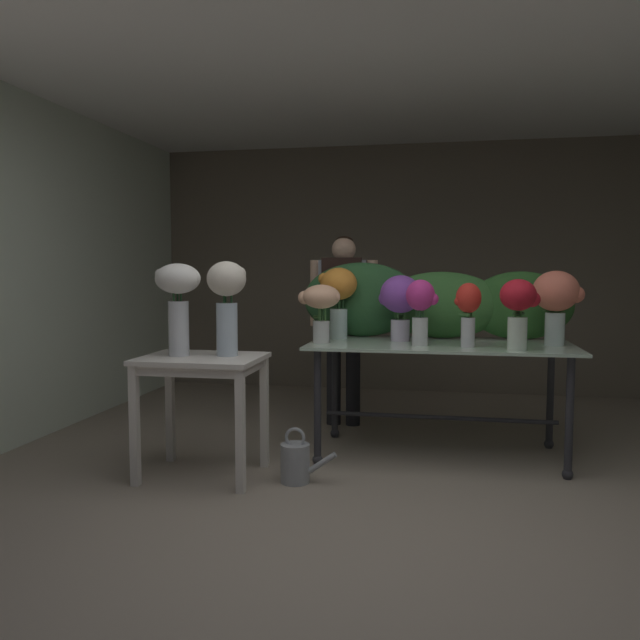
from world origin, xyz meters
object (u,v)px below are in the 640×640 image
vase_crimson_snapdragons (519,307)px  side_table_white (202,373)px  vase_coral_hydrangea (557,298)px  florist (343,310)px  display_table_glass (440,361)px  vase_sunset_peonies (339,293)px  watering_can (296,462)px  vase_magenta_roses (421,306)px  vase_violet_ranunculus (401,300)px  vase_cream_lisianthus_tall (227,298)px  vase_white_roses_tall (178,296)px  vase_peach_dahlias (321,304)px  vase_scarlet_anemones (468,309)px

vase_crimson_snapdragons → side_table_white: bearing=-168.0°
side_table_white → vase_coral_hydrangea: 2.40m
florist → display_table_glass: bearing=-43.4°
vase_sunset_peonies → watering_can: 1.35m
vase_magenta_roses → vase_coral_hydrangea: bearing=12.0°
vase_violet_ranunculus → vase_cream_lisianthus_tall: vase_cream_lisianthus_tall is taller
display_table_glass → vase_cream_lisianthus_tall: 1.55m
vase_white_roses_tall → watering_can: vase_white_roses_tall is taller
vase_white_roses_tall → vase_crimson_snapdragons: bearing=11.2°
florist → vase_peach_dahlias: 0.90m
vase_scarlet_anemones → vase_peach_dahlias: size_ratio=1.04×
vase_magenta_roses → vase_peach_dahlias: bearing=177.6°
florist → vase_scarlet_anemones: florist is taller
vase_coral_hydrangea → vase_violet_ranunculus: vase_coral_hydrangea is taller
display_table_glass → vase_peach_dahlias: bearing=-170.0°
display_table_glass → florist: 1.13m
florist → vase_violet_ranunculus: florist is taller
florist → vase_white_roses_tall: bearing=-119.2°
florist → vase_scarlet_anemones: (0.97, -0.94, 0.08)m
florist → vase_violet_ranunculus: size_ratio=3.38×
display_table_glass → vase_sunset_peonies: vase_sunset_peonies is taller
vase_white_roses_tall → vase_cream_lisianthus_tall: vase_cream_lisianthus_tall is taller
vase_violet_ranunculus → watering_can: vase_violet_ranunculus is taller
vase_coral_hydrangea → vase_white_roses_tall: 2.49m
side_table_white → florist: (0.67, 1.47, 0.31)m
display_table_glass → vase_peach_dahlias: 0.92m
florist → vase_peach_dahlias: (-0.02, -0.90, 0.10)m
side_table_white → vase_white_roses_tall: 0.50m
vase_coral_hydrangea → vase_scarlet_anemones: 0.63m
display_table_glass → side_table_white: bearing=-153.9°
vase_violet_ranunculus → watering_can: (-0.58, -0.81, -0.97)m
vase_magenta_roses → vase_crimson_snapdragons: (0.61, -0.13, 0.01)m
vase_peach_dahlias → vase_white_roses_tall: 0.99m
vase_white_roses_tall → vase_violet_ranunculus: bearing=30.7°
vase_scarlet_anemones → vase_crimson_snapdragons: (0.31, -0.11, 0.02)m
vase_violet_ranunculus → vase_sunset_peonies: bearing=169.9°
display_table_glass → vase_coral_hydrangea: (0.77, 0.02, 0.45)m
florist → side_table_white: bearing=-114.6°
vase_magenta_roses → vase_sunset_peonies: (-0.61, 0.33, 0.07)m
vase_cream_lisianthus_tall → florist: bearing=69.5°
vase_sunset_peonies → vase_white_roses_tall: 1.24m
vase_violet_ranunculus → vase_cream_lisianthus_tall: (-1.04, -0.73, 0.04)m
side_table_white → vase_cream_lisianthus_tall: vase_cream_lisianthus_tall is taller
side_table_white → florist: 1.65m
vase_crimson_snapdragons → vase_sunset_peonies: vase_sunset_peonies is taller
side_table_white → vase_sunset_peonies: vase_sunset_peonies is taller
vase_violet_ranunculus → vase_cream_lisianthus_tall: 1.28m
vase_magenta_roses → vase_white_roses_tall: 1.59m
display_table_glass → side_table_white: size_ratio=2.35×
vase_peach_dahlias → vase_coral_hydrangea: bearing=5.8°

